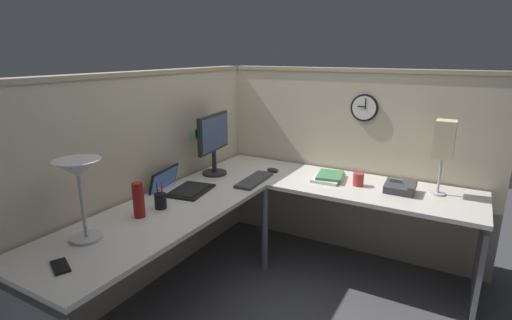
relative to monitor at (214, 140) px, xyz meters
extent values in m
plane|color=#47474C|center=(-0.17, -0.64, -1.02)|extent=(6.80, 6.80, 0.00)
cube|color=beige|center=(-0.53, 0.23, -0.25)|extent=(2.57, 0.10, 1.55)
cube|color=tan|center=(-0.53, 0.23, 0.54)|extent=(2.57, 0.12, 0.03)
cube|color=beige|center=(0.70, -0.90, -0.25)|extent=(0.10, 2.37, 1.55)
cube|color=tan|center=(0.70, -0.90, 0.54)|extent=(0.12, 2.37, 0.03)
cube|color=beige|center=(-0.54, -0.17, -0.31)|extent=(2.35, 0.66, 0.03)
cube|color=beige|center=(0.30, -1.24, -0.31)|extent=(0.66, 1.49, 0.03)
cylinder|color=slate|center=(-0.01, -0.48, -0.67)|extent=(0.05, 0.05, 0.70)
cube|color=slate|center=(0.30, -1.97, -0.67)|extent=(0.58, 0.03, 0.60)
cylinder|color=#232326|center=(0.00, 0.00, -0.28)|extent=(0.20, 0.20, 0.02)
cylinder|color=#232326|center=(0.00, 0.00, -0.18)|extent=(0.04, 0.04, 0.20)
cube|color=#232326|center=(0.00, 0.00, 0.06)|extent=(0.46, 0.09, 0.30)
cube|color=#384C72|center=(0.00, -0.02, 0.06)|extent=(0.42, 0.06, 0.26)
cube|color=black|center=(-0.43, -0.09, -0.29)|extent=(0.38, 0.29, 0.02)
cube|color=black|center=(-0.43, -0.09, -0.28)|extent=(0.32, 0.23, 0.00)
cube|color=black|center=(-0.47, 0.13, -0.25)|extent=(0.35, 0.12, 0.22)
cube|color=#4C84D8|center=(-0.46, 0.13, -0.25)|extent=(0.31, 0.10, 0.18)
cube|color=#38383D|center=(0.00, -0.38, -0.28)|extent=(0.44, 0.17, 0.02)
ellipsoid|color=#232326|center=(0.29, -0.39, -0.28)|extent=(0.06, 0.10, 0.03)
cylinder|color=#B7BABF|center=(-1.29, -0.07, -0.29)|extent=(0.17, 0.17, 0.02)
cylinder|color=#B7BABF|center=(-1.29, -0.07, -0.09)|extent=(0.02, 0.02, 0.38)
cone|color=#B7BABF|center=(-1.29, -0.07, 0.11)|extent=(0.24, 0.24, 0.09)
cylinder|color=black|center=(-0.77, -0.12, -0.24)|extent=(0.08, 0.08, 0.10)
cylinder|color=#1E1EB2|center=(-0.78, -0.11, -0.18)|extent=(0.01, 0.02, 0.13)
cylinder|color=#B21E1E|center=(-0.75, -0.12, -0.18)|extent=(0.01, 0.01, 0.13)
cylinder|color=#D8591E|center=(-0.76, -0.10, -0.17)|extent=(0.03, 0.03, 0.01)
cube|color=black|center=(-1.54, -0.20, -0.29)|extent=(0.12, 0.16, 0.01)
cylinder|color=maroon|center=(-0.93, -0.10, -0.18)|extent=(0.07, 0.07, 0.22)
cube|color=#38383D|center=(0.30, -1.41, -0.26)|extent=(0.19, 0.20, 0.10)
cube|color=#8CA58C|center=(0.30, -1.38, -0.22)|extent=(0.01, 0.09, 0.04)
cube|color=#38383D|center=(0.30, -1.49, -0.24)|extent=(0.19, 0.04, 0.04)
cube|color=silver|center=(0.32, -0.87, -0.28)|extent=(0.29, 0.22, 0.02)
cube|color=#3F7F4C|center=(0.34, -0.88, -0.26)|extent=(0.29, 0.23, 0.02)
cylinder|color=#B7BABF|center=(0.40, -1.65, -0.29)|extent=(0.11, 0.11, 0.01)
cylinder|color=#B7BABF|center=(0.40, -1.65, -0.15)|extent=(0.02, 0.02, 0.27)
cube|color=beige|center=(0.40, -1.65, 0.11)|extent=(0.13, 0.13, 0.26)
cylinder|color=#B2332D|center=(0.30, -1.11, -0.25)|extent=(0.08, 0.08, 0.10)
cylinder|color=black|center=(0.65, -1.03, 0.25)|extent=(0.03, 0.22, 0.22)
cylinder|color=white|center=(0.63, -1.03, 0.25)|extent=(0.00, 0.19, 0.19)
cube|color=black|center=(0.63, -1.01, 0.26)|extent=(0.00, 0.06, 0.01)
cube|color=black|center=(0.63, -1.04, 0.28)|extent=(0.00, 0.01, 0.08)
cube|color=#8CCC99|center=(-0.02, 0.18, 0.02)|extent=(0.11, 0.00, 0.08)
cube|color=#8CCC99|center=(0.03, 0.18, 0.04)|extent=(0.08, 0.00, 0.09)
camera|label=1|loc=(-2.49, -1.80, 0.68)|focal=27.12mm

